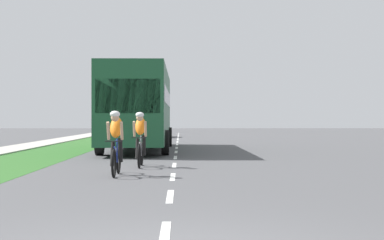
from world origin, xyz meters
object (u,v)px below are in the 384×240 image
at_px(sedan_silver, 152,127).
at_px(cyclist_trailing, 140,139).
at_px(bus_dark_green, 139,105).
at_px(cyclist_lead, 116,142).

bearing_deg(sedan_silver, cyclist_trailing, -87.92).
relative_size(bus_dark_green, sedan_silver, 2.70).
relative_size(cyclist_lead, bus_dark_green, 0.15).
height_order(cyclist_trailing, sedan_silver, cyclist_trailing).
relative_size(cyclist_lead, cyclist_trailing, 1.00).
distance_m(cyclist_lead, bus_dark_green, 11.86).
bearing_deg(bus_dark_green, sedan_silver, 91.00).
height_order(cyclist_lead, sedan_silver, cyclist_lead).
distance_m(cyclist_lead, sedan_silver, 29.91).
bearing_deg(bus_dark_green, cyclist_lead, -88.73).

